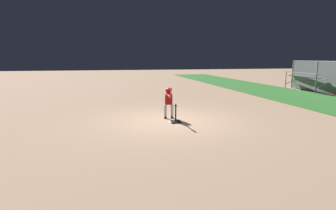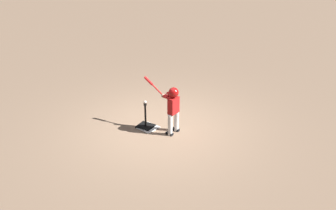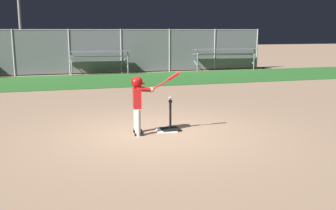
{
  "view_description": "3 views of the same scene",
  "coord_description": "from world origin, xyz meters",
  "px_view_note": "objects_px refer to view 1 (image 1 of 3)",
  "views": [
    {
      "loc": [
        9.51,
        -2.1,
        2.34
      ],
      "look_at": [
        0.22,
        -0.09,
        0.65
      ],
      "focal_mm": 28.0,
      "sensor_mm": 36.0,
      "label": 1
    },
    {
      "loc": [
        -4.67,
        7.34,
        4.87
      ],
      "look_at": [
        -0.37,
        0.21,
        0.81
      ],
      "focal_mm": 42.0,
      "sensor_mm": 36.0,
      "label": 2
    },
    {
      "loc": [
        -2.07,
        -7.74,
        2.14
      ],
      "look_at": [
        0.16,
        -0.14,
        0.63
      ],
      "focal_mm": 42.0,
      "sensor_mm": 36.0,
      "label": 3
    }
  ],
  "objects_px": {
    "batting_tee": "(176,120)",
    "baseball": "(176,104)",
    "bleachers_far_right": "(313,82)",
    "batter_child": "(169,99)"
  },
  "relations": [
    {
      "from": "batting_tee",
      "to": "batter_child",
      "type": "distance_m",
      "value": 0.99
    },
    {
      "from": "batter_child",
      "to": "baseball",
      "type": "distance_m",
      "value": 0.73
    },
    {
      "from": "batting_tee",
      "to": "batter_child",
      "type": "height_order",
      "value": "batter_child"
    },
    {
      "from": "batting_tee",
      "to": "baseball",
      "type": "relative_size",
      "value": 8.96
    },
    {
      "from": "batting_tee",
      "to": "baseball",
      "type": "height_order",
      "value": "baseball"
    },
    {
      "from": "bleachers_far_right",
      "to": "baseball",
      "type": "bearing_deg",
      "value": -59.28
    },
    {
      "from": "batter_child",
      "to": "baseball",
      "type": "relative_size",
      "value": 17.49
    },
    {
      "from": "baseball",
      "to": "bleachers_far_right",
      "type": "xyz_separation_m",
      "value": [
        -7.2,
        12.11,
        -0.03
      ]
    },
    {
      "from": "batting_tee",
      "to": "bleachers_far_right",
      "type": "xyz_separation_m",
      "value": [
        -7.2,
        12.11,
        0.58
      ]
    },
    {
      "from": "batter_child",
      "to": "bleachers_far_right",
      "type": "height_order",
      "value": "bleachers_far_right"
    }
  ]
}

